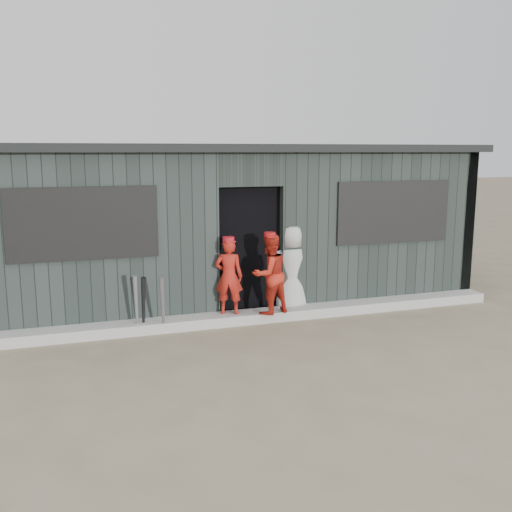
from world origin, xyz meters
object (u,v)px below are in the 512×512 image
object	(u,v)px
bat_mid	(163,305)
player_red_right	(270,274)
bat_left	(136,305)
player_red_left	(229,276)
player_grey_back	(290,269)
bat_right	(143,305)
dugout	(225,223)

from	to	relation	value
bat_mid	player_red_right	distance (m)	1.62
bat_left	player_red_left	distance (m)	1.40
bat_mid	player_red_right	xyz separation A→B (m)	(1.59, 0.09, 0.32)
bat_left	player_red_right	xyz separation A→B (m)	(1.93, -0.04, 0.31)
bat_mid	player_grey_back	world-z (taller)	player_grey_back
bat_left	bat_right	xyz separation A→B (m)	(0.10, 0.03, -0.02)
bat_mid	player_red_left	world-z (taller)	player_red_left
bat_left	bat_mid	size ratio (longest dim) A/B	1.00
bat_right	player_red_right	distance (m)	1.86
bat_right	dugout	size ratio (longest dim) A/B	0.10
bat_left	player_red_left	world-z (taller)	player_red_left
bat_mid	player_grey_back	size ratio (longest dim) A/B	0.62
dugout	player_red_left	bearing A→B (deg)	-103.70
bat_left	player_grey_back	xyz separation A→B (m)	(2.43, 0.39, 0.27)
bat_right	player_grey_back	size ratio (longest dim) A/B	0.59
player_grey_back	player_red_left	bearing A→B (deg)	10.94
player_red_left	player_grey_back	xyz separation A→B (m)	(1.07, 0.25, -0.01)
bat_left	bat_mid	world-z (taller)	bat_left
bat_right	player_grey_back	bearing A→B (deg)	8.82
dugout	bat_right	bearing A→B (deg)	-133.35
bat_mid	player_red_left	bearing A→B (deg)	14.34
bat_mid	player_grey_back	distance (m)	2.17
bat_right	bat_left	bearing A→B (deg)	-165.66
bat_right	dugout	distance (m)	2.58
bat_left	dugout	bearing A→B (deg)	45.41
bat_left	dugout	distance (m)	2.65
player_red_left	bat_left	bearing A→B (deg)	27.54
player_grey_back	dugout	bearing A→B (deg)	-67.10
player_grey_back	bat_right	bearing A→B (deg)	6.37
bat_left	dugout	xyz separation A→B (m)	(1.76, 1.79, 0.85)
bat_left	player_grey_back	world-z (taller)	player_grey_back
player_red_right	bat_mid	bearing A→B (deg)	-14.38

